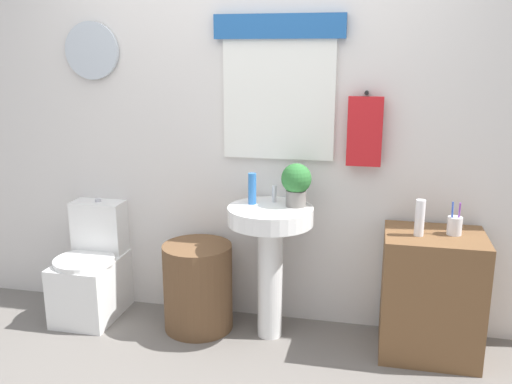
# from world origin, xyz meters

# --- Properties ---
(back_wall) EXTENTS (4.40, 0.18, 2.60)m
(back_wall) POSITION_xyz_m (0.00, 1.15, 1.30)
(back_wall) COLOR silver
(back_wall) RESTS_ON ground_plane
(toilet) EXTENTS (0.38, 0.51, 0.75)m
(toilet) POSITION_xyz_m (-1.03, 0.88, 0.29)
(toilet) COLOR white
(toilet) RESTS_ON ground_plane
(laundry_hamper) EXTENTS (0.43, 0.43, 0.55)m
(laundry_hamper) POSITION_xyz_m (-0.30, 0.85, 0.27)
(laundry_hamper) COLOR brown
(laundry_hamper) RESTS_ON ground_plane
(pedestal_sink) EXTENTS (0.50, 0.50, 0.82)m
(pedestal_sink) POSITION_xyz_m (0.15, 0.85, 0.61)
(pedestal_sink) COLOR white
(pedestal_sink) RESTS_ON ground_plane
(faucet) EXTENTS (0.03, 0.03, 0.10)m
(faucet) POSITION_xyz_m (0.15, 0.97, 0.87)
(faucet) COLOR silver
(faucet) RESTS_ON pedestal_sink
(wooden_cabinet) EXTENTS (0.55, 0.44, 0.72)m
(wooden_cabinet) POSITION_xyz_m (1.08, 0.85, 0.36)
(wooden_cabinet) COLOR brown
(wooden_cabinet) RESTS_ON ground_plane
(soap_bottle) EXTENTS (0.05, 0.05, 0.19)m
(soap_bottle) POSITION_xyz_m (0.03, 0.90, 0.91)
(soap_bottle) COLOR #2D6BB7
(soap_bottle) RESTS_ON pedestal_sink
(potted_plant) EXTENTS (0.18, 0.18, 0.25)m
(potted_plant) POSITION_xyz_m (0.29, 0.91, 0.96)
(potted_plant) COLOR slate
(potted_plant) RESTS_ON pedestal_sink
(lotion_bottle) EXTENTS (0.05, 0.05, 0.20)m
(lotion_bottle) POSITION_xyz_m (0.99, 0.81, 0.82)
(lotion_bottle) COLOR white
(lotion_bottle) RESTS_ON wooden_cabinet
(toothbrush_cup) EXTENTS (0.08, 0.08, 0.19)m
(toothbrush_cup) POSITION_xyz_m (1.18, 0.87, 0.77)
(toothbrush_cup) COLOR silver
(toothbrush_cup) RESTS_ON wooden_cabinet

